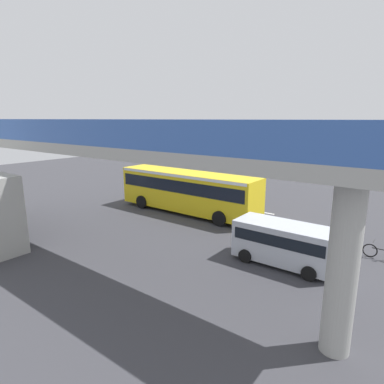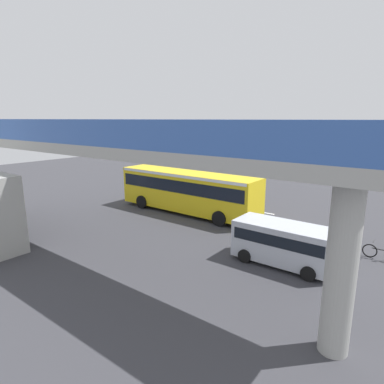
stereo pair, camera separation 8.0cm
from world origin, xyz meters
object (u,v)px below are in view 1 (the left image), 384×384
Objects in this scene: bicycle_black at (381,253)px; traffic_sign at (260,180)px; pedestrian at (158,179)px; city_bus at (188,188)px; bicycle_blue at (335,245)px; bicycle_green at (331,252)px; parked_van at (284,241)px.

traffic_sign reaches higher than bicycle_black.
pedestrian reaches higher than bicycle_black.
bicycle_blue is (-11.01, 1.23, -1.51)m from city_bus.
bicycle_green and bicycle_blue have the same top height.
bicycle_black is 22.22m from pedestrian.
pedestrian is (21.32, -6.24, 0.51)m from bicycle_black.
bicycle_blue is at bearing 173.64° from city_bus.
pedestrian is (19.22, -7.72, 0.51)m from bicycle_green.
pedestrian is at bearing -21.88° from bicycle_green.
traffic_sign is at bearing -35.04° from bicycle_black.
pedestrian is at bearing 4.66° from traffic_sign.
city_bus is at bearing 64.84° from traffic_sign.
parked_van is 2.68× the size of pedestrian.
parked_van is (-9.33, 4.31, -0.70)m from city_bus.
bicycle_blue is at bearing 160.84° from pedestrian.
parked_van reaches higher than pedestrian.
bicycle_blue is 0.99× the size of pedestrian.
city_bus reaches higher than traffic_sign.
city_bus is at bearing 146.31° from pedestrian.
parked_van is 3.60m from bicycle_blue.
bicycle_black is at bearing 144.96° from traffic_sign.
bicycle_blue is 11.13m from traffic_sign.
city_bus is 4.12× the size of traffic_sign.
traffic_sign is (8.10, -8.63, 1.52)m from bicycle_green.
bicycle_green is at bearing 93.70° from bicycle_blue.
city_bus is at bearing -24.81° from parked_van.
bicycle_green is 1.07m from bicycle_blue.
bicycle_black is at bearing -137.74° from parked_van.
city_bus is 2.40× the size of parked_van.
bicycle_black is at bearing -144.82° from bicycle_green.
bicycle_blue is at bearing -86.30° from bicycle_green.
bicycle_blue is (-1.68, -3.08, -0.81)m from parked_van.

